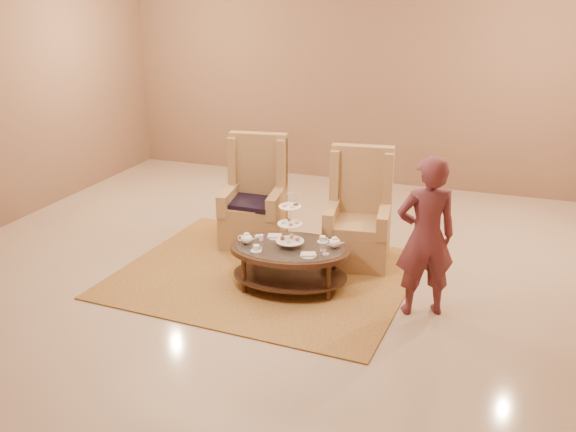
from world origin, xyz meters
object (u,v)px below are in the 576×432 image
at_px(armchair_right, 358,224).
at_px(person, 426,237).
at_px(armchair_left, 255,207).
at_px(tea_table, 290,254).

xyz_separation_m(armchair_right, person, (0.89, -1.02, 0.35)).
xyz_separation_m(armchair_left, person, (2.22, -1.16, 0.34)).
distance_m(tea_table, person, 1.43).
bearing_deg(armchair_right, armchair_left, 165.96).
relative_size(armchair_left, armchair_right, 1.01).
height_order(tea_table, person, person).
height_order(tea_table, armchair_right, armchair_right).
relative_size(armchair_right, person, 0.83).
height_order(armchair_left, person, person).
bearing_deg(armchair_right, tea_table, -124.79).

